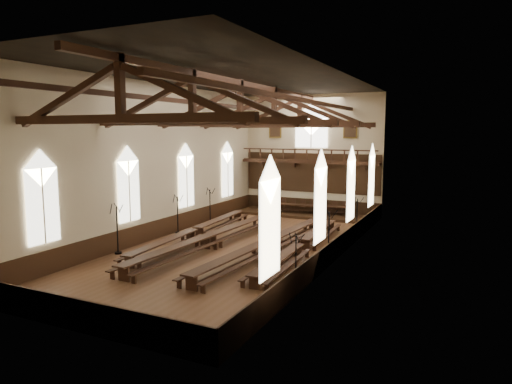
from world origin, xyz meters
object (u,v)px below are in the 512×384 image
(refectory_row_c, at_px, (267,244))
(high_table, at_px, (305,206))
(refectory_row_b, at_px, (209,238))
(candelabrum_left_near, at_px, (118,239))
(candelabrum_right_mid, at_px, (329,244))
(refectory_row_a, at_px, (195,231))
(candelabrum_right_far, at_px, (357,223))
(candelabrum_left_mid, at_px, (178,222))
(candelabrum_left_far, at_px, (210,212))
(refectory_row_d, at_px, (301,244))
(candelabrum_right_near, at_px, (296,270))
(dais, at_px, (305,214))

(refectory_row_c, bearing_deg, high_table, 99.59)
(refectory_row_b, xyz_separation_m, candelabrum_left_near, (-3.92, -3.46, 0.30))
(candelabrum_left_near, distance_m, candelabrum_right_mid, 11.87)
(refectory_row_a, xyz_separation_m, candelabrum_right_mid, (9.10, -0.68, 0.29))
(refectory_row_c, bearing_deg, candelabrum_right_far, 64.08)
(refectory_row_c, relative_size, candelabrum_left_near, 5.11)
(refectory_row_c, bearing_deg, candelabrum_right_mid, 8.63)
(candelabrum_right_far, bearing_deg, candelabrum_left_mid, -155.96)
(candelabrum_left_near, bearing_deg, candelabrum_left_far, 90.00)
(candelabrum_left_near, bearing_deg, candelabrum_right_mid, 20.81)
(refectory_row_b, distance_m, refectory_row_c, 3.73)
(refectory_row_d, relative_size, candelabrum_left_mid, 5.20)
(high_table, xyz_separation_m, candelabrum_right_mid, (5.51, -11.66, 0.02))
(refectory_row_a, bearing_deg, candelabrum_left_far, 111.12)
(candelabrum_left_far, bearing_deg, refectory_row_d, -30.07)
(candelabrum_right_near, xyz_separation_m, candelabrum_right_mid, (0.00, 5.08, 0.08))
(refectory_row_a, height_order, candelabrum_right_near, candelabrum_right_near)
(refectory_row_b, relative_size, candelabrum_right_far, 5.78)
(refectory_row_d, bearing_deg, candelabrum_right_far, 74.12)
(refectory_row_a, distance_m, candelabrum_left_far, 5.55)
(refectory_row_b, relative_size, refectory_row_c, 1.01)
(candelabrum_right_near, relative_size, candelabrum_right_mid, 0.91)
(refectory_row_b, bearing_deg, candelabrum_left_near, -138.58)
(dais, bearing_deg, candelabrum_right_far, -42.69)
(refectory_row_b, relative_size, dais, 1.31)
(refectory_row_c, height_order, candelabrum_left_mid, candelabrum_left_mid)
(refectory_row_d, height_order, candelabrum_left_mid, candelabrum_left_mid)
(refectory_row_b, height_order, refectory_row_d, refectory_row_b)
(high_table, height_order, candelabrum_left_mid, candelabrum_left_mid)
(candelabrum_right_near, bearing_deg, candelabrum_right_mid, 90.00)
(candelabrum_left_far, bearing_deg, high_table, 46.10)
(candelabrum_right_mid, xyz_separation_m, candelabrum_right_far, (0.00, 6.58, -0.05))
(candelabrum_left_mid, height_order, candelabrum_right_near, candelabrum_left_mid)
(candelabrum_left_mid, xyz_separation_m, candelabrum_right_far, (11.10, 4.95, -0.03))
(refectory_row_d, bearing_deg, high_table, 108.52)
(refectory_row_d, xyz_separation_m, candelabrum_right_far, (1.75, 6.14, 0.28))
(high_table, bearing_deg, candelabrum_left_near, -109.40)
(refectory_row_c, xyz_separation_m, candelabrum_left_far, (-7.65, 6.37, 0.25))
(high_table, distance_m, candelabrum_right_far, 7.50)
(refectory_row_c, distance_m, candelabrum_right_near, 5.72)
(refectory_row_c, bearing_deg, refectory_row_a, 167.99)
(refectory_row_b, relative_size, candelabrum_left_mid, 5.57)
(candelabrum_left_mid, bearing_deg, dais, 60.87)
(refectory_row_c, height_order, high_table, high_table)
(refectory_row_a, xyz_separation_m, candelabrum_left_far, (-2.00, 5.17, 0.28))
(candelabrum_right_far, bearing_deg, high_table, 137.31)
(candelabrum_right_far, bearing_deg, dais, 137.31)
(refectory_row_b, distance_m, candelabrum_right_near, 8.38)
(candelabrum_left_mid, height_order, candelabrum_right_mid, candelabrum_right_mid)
(high_table, bearing_deg, dais, 104.04)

